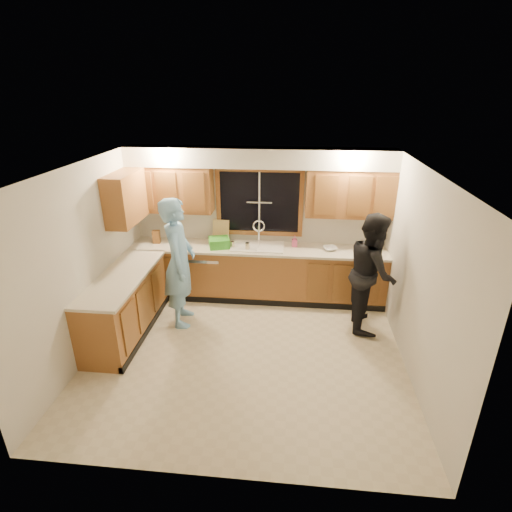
{
  "coord_description": "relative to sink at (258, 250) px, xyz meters",
  "views": [
    {
      "loc": [
        0.59,
        -4.46,
        3.36
      ],
      "look_at": [
        0.07,
        0.65,
        1.17
      ],
      "focal_mm": 28.0,
      "sensor_mm": 36.0,
      "label": 1
    }
  ],
  "objects": [
    {
      "name": "floor",
      "position": [
        0.0,
        -1.6,
        -0.86
      ],
      "size": [
        4.2,
        4.2,
        0.0
      ],
      "primitive_type": "plane",
      "color": "beige",
      "rests_on": "ground"
    },
    {
      "name": "ceiling",
      "position": [
        0.0,
        -1.6,
        1.64
      ],
      "size": [
        4.2,
        4.2,
        0.0
      ],
      "primitive_type": "plane",
      "rotation": [
        3.14,
        0.0,
        0.0
      ],
      "color": "white"
    },
    {
      "name": "wall_back",
      "position": [
        0.0,
        0.3,
        0.39
      ],
      "size": [
        4.2,
        0.0,
        4.2
      ],
      "primitive_type": "plane",
      "rotation": [
        1.57,
        0.0,
        0.0
      ],
      "color": "beige",
      "rests_on": "ground"
    },
    {
      "name": "wall_left",
      "position": [
        -2.1,
        -1.6,
        0.39
      ],
      "size": [
        0.0,
        3.8,
        3.8
      ],
      "primitive_type": "plane",
      "rotation": [
        1.57,
        0.0,
        1.57
      ],
      "color": "beige",
      "rests_on": "ground"
    },
    {
      "name": "wall_right",
      "position": [
        2.1,
        -1.6,
        0.39
      ],
      "size": [
        0.0,
        3.8,
        3.8
      ],
      "primitive_type": "plane",
      "rotation": [
        1.57,
        0.0,
        -1.57
      ],
      "color": "beige",
      "rests_on": "ground"
    },
    {
      "name": "base_cabinets_back",
      "position": [
        0.0,
        -0.0,
        -0.42
      ],
      "size": [
        4.2,
        0.6,
        0.88
      ],
      "primitive_type": "cube",
      "color": "#965C2B",
      "rests_on": "ground"
    },
    {
      "name": "base_cabinets_left",
      "position": [
        -1.8,
        -1.25,
        -0.42
      ],
      "size": [
        0.6,
        1.9,
        0.88
      ],
      "primitive_type": "cube",
      "color": "#965C2B",
      "rests_on": "ground"
    },
    {
      "name": "countertop_back",
      "position": [
        0.0,
        -0.02,
        0.04
      ],
      "size": [
        4.2,
        0.63,
        0.04
      ],
      "primitive_type": "cube",
      "color": "beige",
      "rests_on": "base_cabinets_back"
    },
    {
      "name": "countertop_left",
      "position": [
        -1.79,
        -1.25,
        0.04
      ],
      "size": [
        0.63,
        1.9,
        0.04
      ],
      "primitive_type": "cube",
      "color": "beige",
      "rests_on": "base_cabinets_left"
    },
    {
      "name": "upper_cabinets_left",
      "position": [
        -1.43,
        0.13,
        0.96
      ],
      "size": [
        1.35,
        0.33,
        0.75
      ],
      "primitive_type": "cube",
      "color": "#965C2B",
      "rests_on": "wall_back"
    },
    {
      "name": "upper_cabinets_right",
      "position": [
        1.43,
        0.13,
        0.96
      ],
      "size": [
        1.35,
        0.33,
        0.75
      ],
      "primitive_type": "cube",
      "color": "#965C2B",
      "rests_on": "wall_back"
    },
    {
      "name": "upper_cabinets_return",
      "position": [
        -1.94,
        -0.48,
        0.96
      ],
      "size": [
        0.33,
        0.9,
        0.75
      ],
      "primitive_type": "cube",
      "color": "#965C2B",
      "rests_on": "wall_left"
    },
    {
      "name": "soffit",
      "position": [
        0.0,
        0.12,
        1.49
      ],
      "size": [
        4.2,
        0.35,
        0.3
      ],
      "primitive_type": "cube",
      "color": "silver",
      "rests_on": "wall_back"
    },
    {
      "name": "window_frame",
      "position": [
        0.0,
        0.29,
        0.74
      ],
      "size": [
        1.44,
        0.03,
        1.14
      ],
      "color": "black",
      "rests_on": "wall_back"
    },
    {
      "name": "sink",
      "position": [
        0.0,
        0.0,
        0.0
      ],
      "size": [
        0.86,
        0.52,
        0.57
      ],
      "color": "white",
      "rests_on": "countertop_back"
    },
    {
      "name": "dishwasher",
      "position": [
        -0.85,
        -0.01,
        -0.45
      ],
      "size": [
        0.6,
        0.56,
        0.82
      ],
      "primitive_type": "cube",
      "color": "white",
      "rests_on": "floor"
    },
    {
      "name": "stove",
      "position": [
        -1.8,
        -1.82,
        -0.41
      ],
      "size": [
        0.58,
        0.75,
        0.9
      ],
      "primitive_type": "cube",
      "color": "white",
      "rests_on": "floor"
    },
    {
      "name": "man",
      "position": [
        -1.07,
        -0.89,
        0.11
      ],
      "size": [
        0.57,
        0.78,
        1.96
      ],
      "primitive_type": "imported",
      "rotation": [
        0.0,
        0.0,
        1.72
      ],
      "color": "#7AB6E7",
      "rests_on": "floor"
    },
    {
      "name": "woman",
      "position": [
        1.73,
        -0.71,
        0.02
      ],
      "size": [
        0.69,
        0.88,
        1.77
      ],
      "primitive_type": "imported",
      "rotation": [
        0.0,
        0.0,
        1.54
      ],
      "color": "black",
      "rests_on": "floor"
    },
    {
      "name": "knife_block",
      "position": [
        -1.71,
        0.02,
        0.16
      ],
      "size": [
        0.13,
        0.11,
        0.22
      ],
      "primitive_type": "cube",
      "rotation": [
        0.0,
        0.0,
        0.13
      ],
      "color": "brown",
      "rests_on": "countertop_back"
    },
    {
      "name": "cutting_board",
      "position": [
        -0.65,
        0.22,
        0.24
      ],
      "size": [
        0.28,
        0.11,
        0.37
      ],
      "primitive_type": "cube",
      "rotation": [
        -0.21,
        0.0,
        -0.07
      ],
      "color": "tan",
      "rests_on": "countertop_back"
    },
    {
      "name": "dish_crate",
      "position": [
        -0.63,
        -0.05,
        0.13
      ],
      "size": [
        0.4,
        0.38,
        0.15
      ],
      "primitive_type": "cube",
      "rotation": [
        0.0,
        0.0,
        0.29
      ],
      "color": "green",
      "rests_on": "countertop_back"
    },
    {
      "name": "soap_bottle",
      "position": [
        0.6,
        0.09,
        0.15
      ],
      "size": [
        0.09,
        0.09,
        0.19
      ],
      "primitive_type": "imported",
      "rotation": [
        0.0,
        0.0,
        0.1
      ],
      "color": "#DE548A",
      "rests_on": "countertop_back"
    },
    {
      "name": "bowl",
      "position": [
        1.18,
        -0.01,
        0.08
      ],
      "size": [
        0.27,
        0.27,
        0.05
      ],
      "primitive_type": "imported",
      "rotation": [
        0.0,
        0.0,
        0.35
      ],
      "color": "silver",
      "rests_on": "countertop_back"
    },
    {
      "name": "can_left",
      "position": [
        -0.4,
        -0.08,
        0.11
      ],
      "size": [
        0.07,
        0.07,
        0.11
      ],
      "primitive_type": "cylinder",
      "rotation": [
        0.0,
        0.0,
        0.07
      ],
      "color": "beige",
      "rests_on": "countertop_back"
    },
    {
      "name": "can_right",
      "position": [
        -0.15,
        -0.16,
        0.12
      ],
      "size": [
        0.08,
        0.08,
        0.13
      ],
      "primitive_type": "cylinder",
      "rotation": [
        0.0,
        0.0,
        0.12
      ],
      "color": "beige",
      "rests_on": "countertop_back"
    }
  ]
}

